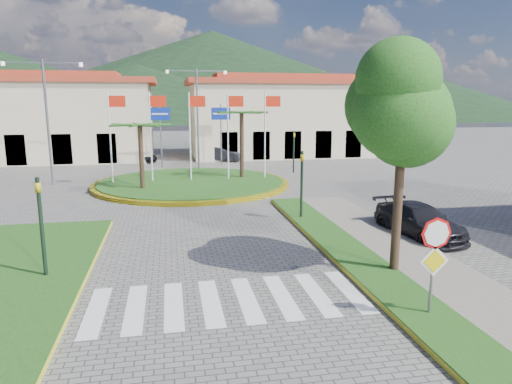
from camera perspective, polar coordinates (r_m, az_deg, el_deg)
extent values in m
cube|color=gray|center=(13.23, 24.94, -13.48)|extent=(4.00, 28.00, 0.15)
cube|color=#1C4A15|center=(12.60, 20.37, -14.30)|extent=(1.60, 28.00, 0.18)
cube|color=silver|center=(12.88, -3.85, -13.41)|extent=(8.00, 3.00, 0.01)
cylinder|color=yellow|center=(30.13, -8.05, 1.06)|extent=(12.70, 12.70, 0.24)
cylinder|color=#1C4A15|center=(30.12, -8.05, 1.12)|extent=(12.00, 12.00, 0.30)
cylinder|color=black|center=(27.89, -14.13, 3.98)|extent=(0.28, 0.28, 4.05)
cylinder|color=black|center=(31.17, -1.79, 5.62)|extent=(0.28, 0.28, 4.68)
cylinder|color=silver|center=(30.45, -17.74, 6.21)|extent=(0.10, 0.10, 6.00)
cube|color=red|center=(30.29, -16.96, 10.79)|extent=(1.00, 0.03, 0.70)
cylinder|color=silver|center=(30.25, -13.01, 6.43)|extent=(0.10, 0.10, 6.00)
cube|color=red|center=(30.14, -12.15, 11.02)|extent=(1.00, 0.03, 0.70)
cylinder|color=silver|center=(30.26, -8.25, 6.60)|extent=(0.10, 0.10, 6.00)
cube|color=red|center=(30.20, -7.31, 11.17)|extent=(1.00, 0.03, 0.70)
cylinder|color=silver|center=(30.48, -3.52, 6.72)|extent=(0.10, 0.10, 6.00)
cube|color=red|center=(30.46, -2.53, 11.25)|extent=(1.00, 0.03, 0.70)
cylinder|color=silver|center=(30.89, 1.12, 6.80)|extent=(0.10, 0.10, 6.00)
cube|color=red|center=(30.92, 2.15, 11.25)|extent=(1.00, 0.03, 0.70)
cylinder|color=slate|center=(12.21, 21.15, -9.29)|extent=(0.07, 0.07, 2.50)
cylinder|color=red|center=(11.87, 21.61, -4.83)|extent=(0.80, 0.03, 0.80)
cube|color=yellow|center=(12.06, 21.40, -8.05)|extent=(0.78, 0.03, 0.78)
cylinder|color=black|center=(14.73, 17.28, -1.73)|extent=(0.28, 0.28, 4.40)
ellipsoid|color=#134913|center=(14.38, 17.99, 10.00)|extent=(3.60, 3.60, 3.20)
cylinder|color=black|center=(15.12, -25.19, -4.31)|extent=(0.12, 0.12, 3.20)
imported|color=gold|center=(14.91, -25.50, -0.60)|extent=(0.15, 0.18, 0.90)
cylinder|color=black|center=(20.84, 5.72, 0.73)|extent=(0.12, 0.12, 3.20)
imported|color=gold|center=(20.68, 5.78, 3.45)|extent=(0.15, 0.18, 0.90)
cylinder|color=black|center=(35.12, 4.74, 5.00)|extent=(0.12, 0.12, 3.20)
imported|color=gold|center=(35.03, 4.76, 6.63)|extent=(0.18, 0.15, 0.90)
cylinder|color=slate|center=(38.74, -11.81, 6.87)|extent=(0.12, 0.12, 5.20)
cube|color=#0E2699|center=(38.59, -11.92, 9.53)|extent=(1.60, 0.05, 1.00)
cylinder|color=slate|center=(38.98, -4.39, 7.10)|extent=(0.12, 0.12, 5.20)
cube|color=#0E2699|center=(38.83, -4.42, 9.74)|extent=(1.60, 0.05, 1.00)
cylinder|color=slate|center=(37.74, -7.30, 9.03)|extent=(0.16, 0.16, 8.00)
cube|color=slate|center=(37.73, -9.33, 14.75)|extent=(2.40, 0.08, 0.08)
cube|color=slate|center=(37.88, -5.58, 14.83)|extent=(2.40, 0.08, 0.08)
cylinder|color=slate|center=(32.57, -24.60, 7.79)|extent=(0.16, 0.16, 8.00)
cube|color=slate|center=(32.94, -27.24, 14.24)|extent=(2.40, 0.08, 0.08)
cube|color=slate|center=(32.38, -23.03, 14.65)|extent=(2.40, 0.08, 0.08)
cube|color=beige|center=(47.39, -26.53, 7.78)|extent=(22.00, 9.00, 7.00)
cube|color=#A02F1F|center=(47.39, -26.93, 12.30)|extent=(23.32, 9.54, 0.50)
cube|color=#A02F1F|center=(47.41, -26.99, 12.90)|extent=(16.50, 4.95, 0.60)
cube|color=beige|center=(47.07, 3.21, 8.91)|extent=(18.00, 9.00, 7.00)
cube|color=#A02F1F|center=(47.07, 3.26, 13.48)|extent=(19.08, 9.54, 0.50)
cube|color=#A02F1F|center=(47.09, 3.27, 14.08)|extent=(13.50, 4.95, 0.60)
cone|color=black|center=(168.71, -5.40, 14.42)|extent=(180.00, 180.00, 30.00)
cone|color=black|center=(159.54, 16.13, 12.08)|extent=(120.00, 120.00, 18.00)
cone|color=black|center=(137.93, -14.73, 11.94)|extent=(110.00, 110.00, 16.00)
imported|color=white|center=(44.53, -24.65, 4.03)|extent=(4.49, 2.47, 1.19)
imported|color=black|center=(42.28, -14.78, 4.40)|extent=(3.82, 1.82, 1.26)
imported|color=black|center=(42.17, -4.54, 4.78)|extent=(4.31, 2.99, 1.35)
imported|color=black|center=(19.61, 19.70, -3.38)|extent=(2.43, 4.70, 1.30)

